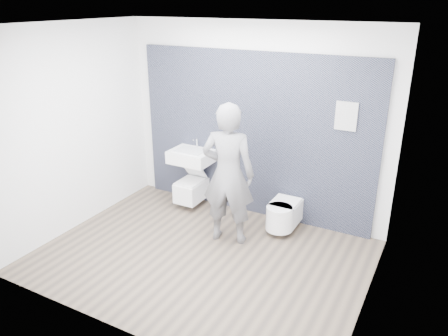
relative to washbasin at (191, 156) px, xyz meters
The scene contains 8 objects.
ground 1.71m from the washbasin, 53.47° to the right, with size 4.00×4.00×0.00m, color brown.
room_shell 1.76m from the washbasin, 53.47° to the right, with size 4.00×4.00×4.00m.
tile_wall 1.24m from the washbasin, 16.58° to the left, with size 3.60×0.06×2.40m, color black.
washbasin is the anchor object (origin of this frame).
toilet_square 0.54m from the washbasin, 90.00° to the right, with size 0.36×0.52×0.62m.
toilet_rounded 1.65m from the washbasin, ahead, with size 0.38×0.64×0.34m.
info_placard 2.37m from the washbasin, ahead, with size 0.28×0.03×0.37m, color white.
visitor 1.19m from the washbasin, 33.75° to the right, with size 0.69×0.45×1.89m, color slate.
Camera 1 is at (2.50, -4.05, 3.06)m, focal length 35.00 mm.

